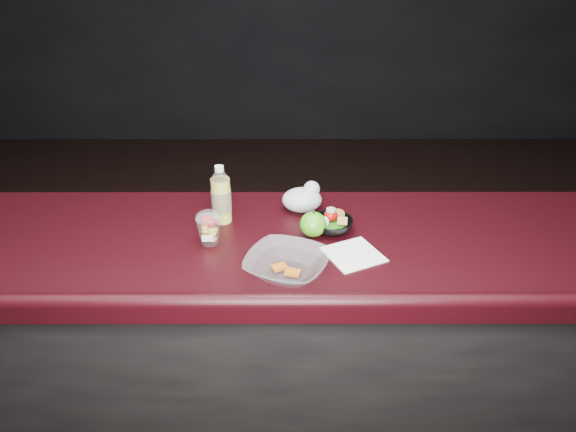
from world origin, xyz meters
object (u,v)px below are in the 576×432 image
object	(u,v)px
fruit_cup	(209,227)
takeout_bowl	(287,265)
lemonade_bottle	(221,199)
snack_bowl	(331,224)
green_apple	(313,224)

from	to	relation	value
fruit_cup	takeout_bowl	size ratio (longest dim) A/B	0.37
lemonade_bottle	takeout_bowl	bearing A→B (deg)	-54.59
fruit_cup	snack_bowl	size ratio (longest dim) A/B	0.62
fruit_cup	takeout_bowl	xyz separation A→B (m)	(0.25, -0.17, -0.03)
fruit_cup	takeout_bowl	distance (m)	0.31
lemonade_bottle	green_apple	xyz separation A→B (m)	(0.31, -0.10, -0.05)
lemonade_bottle	fruit_cup	xyz separation A→B (m)	(-0.03, -0.15, -0.03)
green_apple	snack_bowl	xyz separation A→B (m)	(0.06, 0.03, -0.02)
takeout_bowl	lemonade_bottle	bearing A→B (deg)	125.41
lemonade_bottle	green_apple	distance (m)	0.33
fruit_cup	green_apple	xyz separation A→B (m)	(0.34, 0.05, -0.02)
green_apple	snack_bowl	world-z (taller)	green_apple
green_apple	takeout_bowl	size ratio (longest dim) A/B	0.30
lemonade_bottle	takeout_bowl	xyz separation A→B (m)	(0.23, -0.32, -0.06)
green_apple	fruit_cup	bearing A→B (deg)	-172.24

